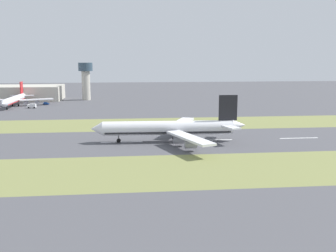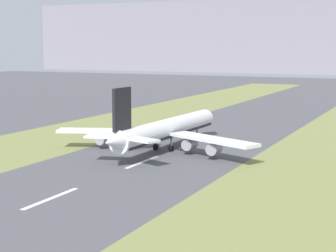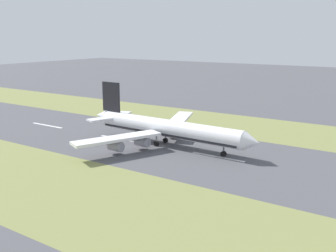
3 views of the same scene
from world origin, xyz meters
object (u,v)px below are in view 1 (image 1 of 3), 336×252
object	(u,v)px
airplane_main_jet	(172,128)
service_truck	(32,106)
apron_car	(46,103)
terminal_building	(11,93)
control_tower	(86,77)
airplane_parked_apron	(15,100)

from	to	relation	value
airplane_main_jet	service_truck	size ratio (longest dim) A/B	10.65
airplane_main_jet	apron_car	bearing A→B (deg)	29.72
terminal_building	service_truck	bearing A→B (deg)	-151.69
control_tower	service_truck	size ratio (longest dim) A/B	4.99
service_truck	apron_car	xyz separation A→B (m)	(19.94, -5.81, -0.66)
airplane_main_jet	airplane_parked_apron	size ratio (longest dim) A/B	1.19
control_tower	service_truck	world-z (taller)	control_tower
airplane_main_jet	terminal_building	size ratio (longest dim) A/B	0.79
terminal_building	apron_car	xyz separation A→B (m)	(-35.81, -35.84, -5.07)
airplane_main_jet	control_tower	world-z (taller)	control_tower
airplane_main_jet	service_truck	world-z (taller)	airplane_main_jet
service_truck	airplane_parked_apron	bearing A→B (deg)	50.72
service_truck	control_tower	bearing A→B (deg)	-32.98
airplane_main_jet	airplane_parked_apron	bearing A→B (deg)	37.17
airplane_main_jet	airplane_parked_apron	xyz separation A→B (m)	(134.86, 102.25, -0.97)
airplane_main_jet	apron_car	distance (m)	164.11
airplane_parked_apron	apron_car	world-z (taller)	airplane_parked_apron
control_tower	apron_car	distance (m)	45.76
control_tower	airplane_parked_apron	size ratio (longest dim) A/B	0.56
terminal_building	airplane_parked_apron	distance (m)	45.91
terminal_building	control_tower	world-z (taller)	control_tower
control_tower	airplane_main_jet	bearing A→B (deg)	-162.83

